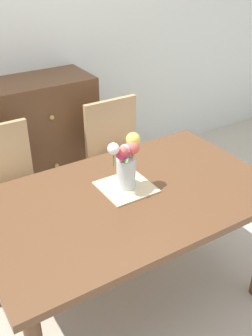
{
  "coord_description": "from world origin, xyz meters",
  "views": [
    {
      "loc": [
        -0.9,
        -1.41,
        1.9
      ],
      "look_at": [
        0.02,
        0.07,
        0.88
      ],
      "focal_mm": 42.11,
      "sensor_mm": 36.0,
      "label": 1
    }
  ],
  "objects_px": {
    "dining_table": "(129,210)",
    "flower_vase": "(126,160)",
    "chair_right": "(119,153)",
    "chair_left": "(7,185)",
    "dresser": "(7,150)"
  },
  "relations": [
    {
      "from": "dining_table",
      "to": "flower_vase",
      "type": "relative_size",
      "value": 5.19
    },
    {
      "from": "dining_table",
      "to": "chair_right",
      "type": "height_order",
      "value": "chair_right"
    },
    {
      "from": "dining_table",
      "to": "chair_right",
      "type": "xyz_separation_m",
      "value": [
        0.42,
        0.8,
        -0.14
      ]
    },
    {
      "from": "chair_left",
      "to": "chair_right",
      "type": "height_order",
      "value": "same"
    },
    {
      "from": "dining_table",
      "to": "dresser",
      "type": "bearing_deg",
      "value": 101.13
    },
    {
      "from": "chair_left",
      "to": "dresser",
      "type": "xyz_separation_m",
      "value": [
        0.16,
        0.53,
        -0.02
      ]
    },
    {
      "from": "dining_table",
      "to": "flower_vase",
      "type": "distance_m",
      "value": 0.28
    },
    {
      "from": "dresser",
      "to": "flower_vase",
      "type": "bearing_deg",
      "value": -77.35
    },
    {
      "from": "chair_left",
      "to": "dresser",
      "type": "distance_m",
      "value": 0.55
    },
    {
      "from": "dining_table",
      "to": "chair_left",
      "type": "distance_m",
      "value": 0.92
    },
    {
      "from": "dresser",
      "to": "flower_vase",
      "type": "xyz_separation_m",
      "value": [
        0.28,
        -1.27,
        0.43
      ]
    },
    {
      "from": "dining_table",
      "to": "flower_vase",
      "type": "bearing_deg",
      "value": 70.64
    },
    {
      "from": "chair_right",
      "to": "dresser",
      "type": "distance_m",
      "value": 0.86
    },
    {
      "from": "chair_left",
      "to": "flower_vase",
      "type": "xyz_separation_m",
      "value": [
        0.44,
        -0.74,
        0.41
      ]
    },
    {
      "from": "dining_table",
      "to": "flower_vase",
      "type": "height_order",
      "value": "flower_vase"
    }
  ]
}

